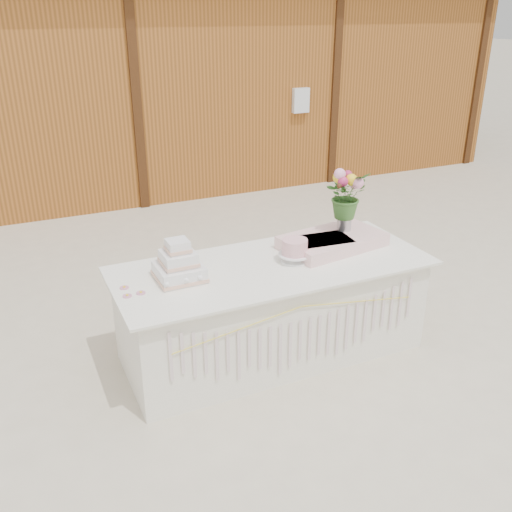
# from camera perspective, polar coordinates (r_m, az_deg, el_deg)

# --- Properties ---
(ground) EXTENTS (80.00, 80.00, 0.00)m
(ground) POSITION_cam_1_polar(r_m,az_deg,el_deg) (4.65, 1.56, -9.51)
(ground) COLOR beige
(ground) RESTS_ON ground
(barn) EXTENTS (12.60, 4.60, 3.30)m
(barn) POSITION_cam_1_polar(r_m,az_deg,el_deg) (9.68, -15.02, 17.73)
(barn) COLOR #995520
(barn) RESTS_ON ground
(cake_table) EXTENTS (2.40, 1.00, 0.77)m
(cake_table) POSITION_cam_1_polar(r_m,az_deg,el_deg) (4.45, 1.65, -5.36)
(cake_table) COLOR white
(cake_table) RESTS_ON ground
(wedding_cake) EXTENTS (0.33, 0.33, 0.30)m
(wedding_cake) POSITION_cam_1_polar(r_m,az_deg,el_deg) (4.05, -7.72, -1.00)
(wedding_cake) COLOR white
(wedding_cake) RESTS_ON cake_table
(pink_cake_stand) EXTENTS (0.25, 0.25, 0.18)m
(pink_cake_stand) POSITION_cam_1_polar(r_m,az_deg,el_deg) (4.30, 3.88, 0.68)
(pink_cake_stand) COLOR white
(pink_cake_stand) RESTS_ON cake_table
(satin_runner) EXTENTS (0.87, 0.59, 0.10)m
(satin_runner) POSITION_cam_1_polar(r_m,az_deg,el_deg) (4.62, 7.66, 1.50)
(satin_runner) COLOR #FFCFCD
(satin_runner) RESTS_ON cake_table
(flower_vase) EXTENTS (0.11, 0.11, 0.16)m
(flower_vase) POSITION_cam_1_polar(r_m,az_deg,el_deg) (4.69, 8.83, 3.50)
(flower_vase) COLOR #B1B1B6
(flower_vase) RESTS_ON satin_runner
(bouquet) EXTENTS (0.41, 0.38, 0.37)m
(bouquet) POSITION_cam_1_polar(r_m,az_deg,el_deg) (4.61, 9.03, 6.59)
(bouquet) COLOR #38692A
(bouquet) RESTS_ON flower_vase
(loose_flowers) EXTENTS (0.23, 0.33, 0.02)m
(loose_flowers) POSITION_cam_1_polar(r_m,az_deg,el_deg) (3.98, -12.13, -3.25)
(loose_flowers) COLOR #CA7C9B
(loose_flowers) RESTS_ON cake_table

